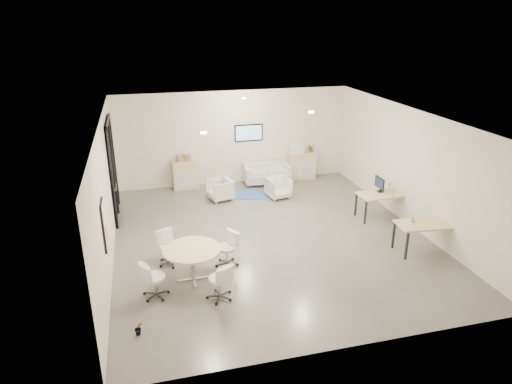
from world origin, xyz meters
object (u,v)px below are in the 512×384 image
object	(u,v)px
desk_front	(425,226)
sideboard_right	(301,166)
loveseat	(267,174)
sideboard_left	(186,175)
round_table	(192,252)
armchair_left	(220,189)
desk_rear	(382,196)
armchair_right	(279,187)

from	to	relation	value
desk_front	sideboard_right	bearing A→B (deg)	105.33
sideboard_right	loveseat	xyz separation A→B (m)	(-1.33, -0.14, -0.16)
sideboard_left	round_table	distance (m)	5.86
loveseat	armchair_left	distance (m)	2.17
desk_rear	round_table	world-z (taller)	round_table
desk_rear	desk_front	distance (m)	2.08
armchair_left	round_table	distance (m)	4.79
loveseat	armchair_right	xyz separation A→B (m)	(-0.00, -1.41, 0.03)
loveseat	sideboard_right	bearing A→B (deg)	8.17
armchair_left	round_table	xyz separation A→B (m)	(-1.44, -4.56, 0.32)
sideboard_left	sideboard_right	world-z (taller)	sideboard_right
armchair_left	desk_rear	distance (m)	4.98
sideboard_right	armchair_left	distance (m)	3.43
desk_rear	round_table	size ratio (longest dim) A/B	1.15
desk_rear	armchair_left	bearing A→B (deg)	146.55
sideboard_left	armchair_left	world-z (taller)	sideboard_left
armchair_right	desk_rear	bearing A→B (deg)	-53.34
loveseat	desk_rear	xyz separation A→B (m)	(2.42, -3.66, 0.34)
desk_rear	desk_front	bearing A→B (deg)	-92.63
desk_rear	round_table	distance (m)	6.06
sideboard_right	armchair_right	world-z (taller)	sideboard_right
loveseat	desk_front	bearing A→B (deg)	-64.96
round_table	loveseat	bearing A→B (deg)	59.90
round_table	desk_rear	bearing A→B (deg)	19.49
loveseat	round_table	size ratio (longest dim) A/B	1.28
desk_front	desk_rear	bearing A→B (deg)	94.94
sideboard_left	desk_rear	world-z (taller)	sideboard_left
armchair_right	sideboard_right	bearing A→B (deg)	38.91
loveseat	armchair_left	world-z (taller)	armchair_left
desk_rear	loveseat	bearing A→B (deg)	120.67
sideboard_left	desk_rear	size ratio (longest dim) A/B	0.66
sideboard_right	armchair_right	bearing A→B (deg)	-130.62
sideboard_left	sideboard_right	size ratio (longest dim) A/B	0.99
armchair_right	desk_front	world-z (taller)	desk_front
sideboard_right	armchair_right	xyz separation A→B (m)	(-1.33, -1.55, -0.13)
round_table	armchair_right	bearing A→B (deg)	52.38
sideboard_right	armchair_left	world-z (taller)	sideboard_right
loveseat	desk_front	distance (m)	6.24
armchair_right	round_table	size ratio (longest dim) A/B	0.56
armchair_right	desk_rear	distance (m)	3.32
sideboard_left	round_table	xyz separation A→B (m)	(-0.50, -5.84, 0.21)
sideboard_left	desk_rear	distance (m)	6.46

